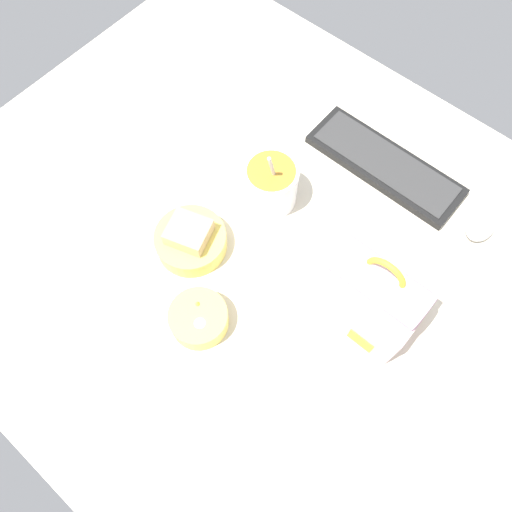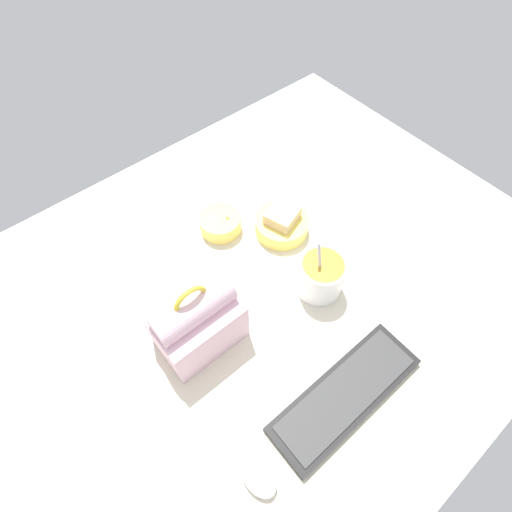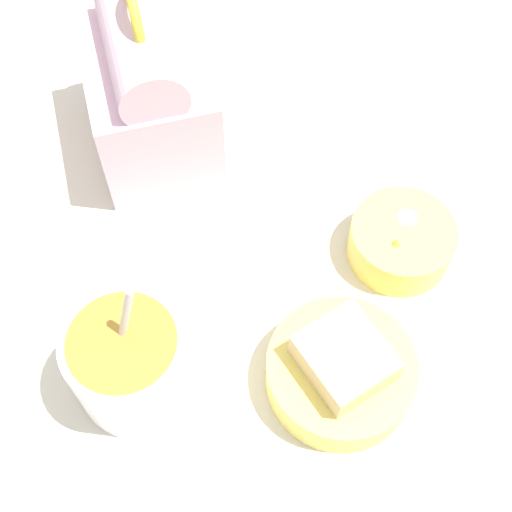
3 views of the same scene
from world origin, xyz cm
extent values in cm
cube|color=beige|center=(0.00, 0.00, 1.00)|extent=(140.00, 110.00, 2.00)
cube|color=beige|center=(20.20, 2.08, 8.21)|extent=(17.37, 12.47, 12.43)
cylinder|color=beige|center=(20.20, 2.08, 16.30)|extent=(16.50, 6.83, 6.83)
cube|color=yellow|center=(23.23, -4.25, 5.42)|extent=(4.86, 0.30, 3.73)
torus|color=yellow|center=(20.20, 2.08, 19.38)|extent=(7.08, 1.00, 7.08)
cylinder|color=white|center=(-8.47, 9.47, 6.96)|extent=(10.68, 10.68, 9.92)
cylinder|color=#C6892D|center=(-8.47, 9.47, 11.62)|extent=(9.40, 9.40, 0.60)
cylinder|color=silver|center=(-7.67, 8.94, 12.99)|extent=(0.70, 3.44, 11.24)
cylinder|color=#EFD65B|center=(-13.19, -8.89, 4.14)|extent=(13.79, 13.79, 4.29)
cube|color=tan|center=(-13.19, -8.89, 6.50)|extent=(9.34, 8.90, 6.01)
cylinder|color=#EFD65B|center=(-1.33, -19.35, 4.24)|extent=(10.67, 10.67, 4.48)
ellipsoid|color=white|center=(0.28, -20.15, 5.27)|extent=(2.90, 2.90, 3.42)
cone|color=#EFBC47|center=(-2.66, -17.85, 5.47)|extent=(4.82, 4.82, 3.81)
sphere|color=black|center=(-0.98, -22.59, 4.21)|extent=(1.28, 1.28, 1.28)
sphere|color=black|center=(-0.54, -21.97, 4.21)|extent=(1.28, 1.28, 1.28)
camera|label=1|loc=(23.99, -33.24, 90.52)|focal=35.00mm
camera|label=2|loc=(32.78, 36.17, 84.82)|focal=28.00mm
camera|label=3|loc=(-34.00, 4.74, 66.35)|focal=50.00mm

